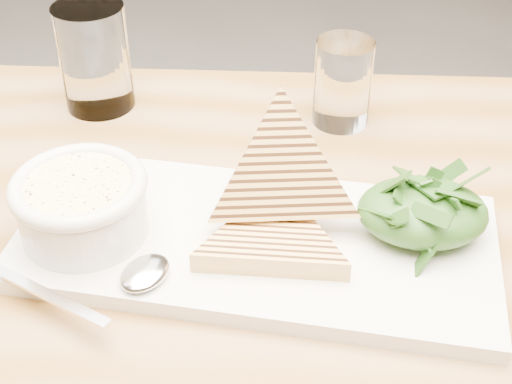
{
  "coord_description": "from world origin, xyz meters",
  "views": [
    {
      "loc": [
        0.09,
        -0.62,
        1.19
      ],
      "look_at": [
        0.08,
        -0.12,
        0.8
      ],
      "focal_mm": 50.0,
      "sensor_mm": 36.0,
      "label": 1
    }
  ],
  "objects_px": {
    "platter": "(256,242)",
    "soup_bowl": "(83,212)",
    "table_top": "(124,280)",
    "glass_far": "(343,83)",
    "glass_near": "(95,58)"
  },
  "relations": [
    {
      "from": "table_top",
      "to": "platter",
      "type": "relative_size",
      "value": 2.55
    },
    {
      "from": "glass_far",
      "to": "soup_bowl",
      "type": "bearing_deg",
      "value": -138.19
    },
    {
      "from": "glass_near",
      "to": "glass_far",
      "type": "bearing_deg",
      "value": -6.19
    },
    {
      "from": "table_top",
      "to": "glass_near",
      "type": "bearing_deg",
      "value": 104.41
    },
    {
      "from": "soup_bowl",
      "to": "platter",
      "type": "bearing_deg",
      "value": -1.04
    },
    {
      "from": "glass_near",
      "to": "glass_far",
      "type": "xyz_separation_m",
      "value": [
        0.28,
        -0.03,
        -0.01
      ]
    },
    {
      "from": "table_top",
      "to": "glass_far",
      "type": "bearing_deg",
      "value": 49.06
    },
    {
      "from": "table_top",
      "to": "platter",
      "type": "distance_m",
      "value": 0.12
    },
    {
      "from": "table_top",
      "to": "glass_far",
      "type": "relative_size",
      "value": 11.11
    },
    {
      "from": "table_top",
      "to": "soup_bowl",
      "type": "bearing_deg",
      "value": 143.78
    },
    {
      "from": "platter",
      "to": "soup_bowl",
      "type": "xyz_separation_m",
      "value": [
        -0.15,
        0.0,
        0.03
      ]
    },
    {
      "from": "glass_near",
      "to": "glass_far",
      "type": "height_order",
      "value": "glass_near"
    },
    {
      "from": "soup_bowl",
      "to": "glass_near",
      "type": "height_order",
      "value": "glass_near"
    },
    {
      "from": "platter",
      "to": "glass_far",
      "type": "distance_m",
      "value": 0.24
    },
    {
      "from": "platter",
      "to": "soup_bowl",
      "type": "bearing_deg",
      "value": 178.96
    }
  ]
}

